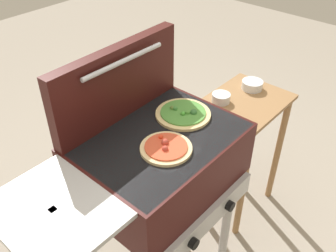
# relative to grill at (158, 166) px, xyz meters

# --- Properties ---
(grill) EXTENTS (0.96, 0.53, 0.90)m
(grill) POSITION_rel_grill_xyz_m (0.00, 0.00, 0.00)
(grill) COLOR #38110F
(grill) RESTS_ON ground_plane
(grill_lid_open) EXTENTS (0.63, 0.09, 0.30)m
(grill_lid_open) POSITION_rel_grill_xyz_m (0.01, 0.22, 0.30)
(grill_lid_open) COLOR #38110F
(grill_lid_open) RESTS_ON grill
(pizza_veggie) EXTENTS (0.23, 0.23, 0.04)m
(pizza_veggie) POSITION_rel_grill_xyz_m (0.18, 0.02, 0.15)
(pizza_veggie) COLOR #E0C17F
(pizza_veggie) RESTS_ON grill
(pizza_pepperoni) EXTENTS (0.19, 0.19, 0.04)m
(pizza_pepperoni) POSITION_rel_grill_xyz_m (-0.03, -0.07, 0.15)
(pizza_pepperoni) COLOR beige
(pizza_pepperoni) RESTS_ON grill
(prep_table) EXTENTS (0.44, 0.36, 0.75)m
(prep_table) POSITION_rel_grill_xyz_m (0.67, 0.00, -0.22)
(prep_table) COLOR olive
(prep_table) RESTS_ON ground_plane
(topping_bowl_near) EXTENTS (0.09, 0.09, 0.04)m
(topping_bowl_near) POSITION_rel_grill_xyz_m (0.57, 0.09, 0.01)
(topping_bowl_near) COLOR silver
(topping_bowl_near) RESTS_ON prep_table
(topping_bowl_far) EXTENTS (0.11, 0.11, 0.04)m
(topping_bowl_far) POSITION_rel_grill_xyz_m (0.79, 0.04, 0.01)
(topping_bowl_far) COLOR silver
(topping_bowl_far) RESTS_ON prep_table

